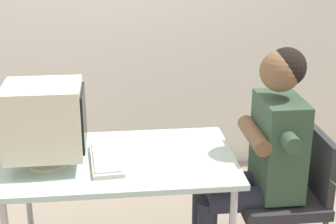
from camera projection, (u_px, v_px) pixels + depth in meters
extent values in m
cylinder|color=#B7B7BC|center=(28.00, 196.00, 3.10)|extent=(0.04, 0.04, 0.69)
cylinder|color=#B7B7BC|center=(209.00, 186.00, 3.21)|extent=(0.04, 0.04, 0.69)
cube|color=silver|center=(119.00, 160.00, 2.74)|extent=(1.23, 0.75, 0.03)
cylinder|color=beige|center=(48.00, 164.00, 2.64)|extent=(0.20, 0.20, 0.02)
cylinder|color=beige|center=(47.00, 157.00, 2.63)|extent=(0.06, 0.06, 0.06)
cube|color=beige|center=(44.00, 119.00, 2.56)|extent=(0.38, 0.32, 0.36)
cube|color=black|center=(84.00, 118.00, 2.58)|extent=(0.01, 0.28, 0.29)
cube|color=silver|center=(106.00, 160.00, 2.68)|extent=(0.19, 0.42, 0.02)
cube|color=beige|center=(106.00, 157.00, 2.68)|extent=(0.16, 0.37, 0.01)
cylinder|color=#4C4C51|center=(232.00, 215.00, 3.18)|extent=(0.03, 0.03, 0.40)
cylinder|color=#4C4C51|center=(297.00, 211.00, 3.22)|extent=(0.03, 0.03, 0.40)
cube|color=#2D2D33|center=(277.00, 197.00, 2.93)|extent=(0.47, 0.47, 0.06)
cube|color=#2D2D33|center=(318.00, 162.00, 2.88)|extent=(0.04, 0.43, 0.36)
cube|color=#334C38|center=(278.00, 145.00, 2.81)|extent=(0.22, 0.37, 0.55)
sphere|color=brown|center=(281.00, 71.00, 2.66)|extent=(0.22, 0.22, 0.22)
sphere|color=black|center=(286.00, 67.00, 2.66)|extent=(0.21, 0.21, 0.21)
cylinder|color=#262838|center=(244.00, 199.00, 2.80)|extent=(0.40, 0.14, 0.14)
cylinder|color=#262838|center=(236.00, 184.00, 2.97)|extent=(0.40, 0.14, 0.14)
cylinder|color=#262838|center=(201.00, 221.00, 3.03)|extent=(0.11, 0.11, 0.48)
cylinder|color=#334C38|center=(290.00, 142.00, 2.57)|extent=(0.09, 0.14, 0.09)
cylinder|color=#334C38|center=(265.00, 112.00, 2.97)|extent=(0.09, 0.14, 0.09)
cylinder|color=brown|center=(254.00, 135.00, 2.77)|extent=(0.09, 0.37, 0.09)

